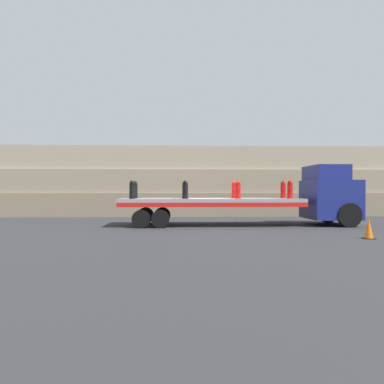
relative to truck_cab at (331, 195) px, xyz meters
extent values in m
plane|color=#2D2D30|center=(-5.84, 0.00, -1.45)|extent=(120.00, 120.00, 0.00)
cube|color=#84755B|center=(-5.84, 6.90, -0.71)|extent=(60.00, 3.00, 1.49)
cube|color=gray|center=(-5.84, 7.05, 0.78)|extent=(60.00, 3.00, 1.49)
cube|color=tan|center=(-5.84, 7.20, 2.27)|extent=(60.00, 3.00, 1.49)
cube|color=navy|center=(-0.06, 0.00, -0.23)|extent=(2.21, 2.54, 1.85)
cube|color=navy|center=(-0.28, 0.00, 1.05)|extent=(1.54, 2.34, 0.71)
cube|color=black|center=(0.55, 0.00, 0.14)|extent=(0.88, 2.24, 1.03)
cylinder|color=black|center=(0.33, -1.21, -0.90)|extent=(1.10, 0.28, 1.10)
cylinder|color=black|center=(0.33, 1.21, -0.90)|extent=(1.10, 0.28, 1.10)
cube|color=gray|center=(-5.84, 0.00, -0.25)|extent=(8.51, 2.57, 0.16)
cube|color=red|center=(-5.84, -1.25, -0.43)|extent=(8.51, 0.08, 0.20)
cube|color=red|center=(-5.84, 1.25, -0.43)|extent=(8.51, 0.08, 0.20)
cylinder|color=black|center=(-8.18, -1.18, -1.05)|extent=(0.81, 0.30, 0.81)
cylinder|color=black|center=(-8.18, 1.18, -1.05)|extent=(0.81, 0.30, 0.81)
cylinder|color=black|center=(-9.03, -1.18, -1.05)|extent=(0.81, 0.30, 0.81)
cylinder|color=black|center=(-9.03, 1.18, -1.05)|extent=(0.81, 0.30, 0.81)
cylinder|color=black|center=(-9.49, -0.57, -0.15)|extent=(0.31, 0.31, 0.03)
cylinder|color=black|center=(-9.49, -0.57, 0.16)|extent=(0.25, 0.25, 0.66)
sphere|color=black|center=(-9.49, -0.57, 0.54)|extent=(0.24, 0.24, 0.24)
cylinder|color=black|center=(-9.49, -0.75, 0.24)|extent=(0.11, 0.12, 0.11)
cylinder|color=black|center=(-9.49, -0.38, 0.24)|extent=(0.11, 0.12, 0.11)
cylinder|color=black|center=(-9.49, 0.57, -0.15)|extent=(0.31, 0.31, 0.03)
cylinder|color=black|center=(-9.49, 0.57, 0.16)|extent=(0.25, 0.25, 0.66)
sphere|color=black|center=(-9.49, 0.57, 0.54)|extent=(0.24, 0.24, 0.24)
cylinder|color=black|center=(-9.49, 0.38, 0.24)|extent=(0.11, 0.12, 0.11)
cylinder|color=black|center=(-9.49, 0.75, 0.24)|extent=(0.11, 0.12, 0.11)
cylinder|color=black|center=(-7.06, -0.57, -0.15)|extent=(0.31, 0.31, 0.03)
cylinder|color=black|center=(-7.06, -0.57, 0.16)|extent=(0.25, 0.25, 0.66)
sphere|color=black|center=(-7.06, -0.57, 0.54)|extent=(0.24, 0.24, 0.24)
cylinder|color=black|center=(-7.06, -0.75, 0.24)|extent=(0.11, 0.12, 0.11)
cylinder|color=black|center=(-7.06, -0.38, 0.24)|extent=(0.11, 0.12, 0.11)
cylinder|color=black|center=(-7.06, 0.57, -0.15)|extent=(0.31, 0.31, 0.03)
cylinder|color=black|center=(-7.06, 0.57, 0.16)|extent=(0.25, 0.25, 0.66)
sphere|color=black|center=(-7.06, 0.57, 0.54)|extent=(0.24, 0.24, 0.24)
cylinder|color=black|center=(-7.06, 0.38, 0.24)|extent=(0.11, 0.12, 0.11)
cylinder|color=black|center=(-7.06, 0.75, 0.24)|extent=(0.11, 0.12, 0.11)
cylinder|color=red|center=(-4.62, -0.57, -0.15)|extent=(0.31, 0.31, 0.03)
cylinder|color=red|center=(-4.62, -0.57, 0.16)|extent=(0.25, 0.25, 0.66)
sphere|color=red|center=(-4.62, -0.57, 0.54)|extent=(0.24, 0.24, 0.24)
cylinder|color=red|center=(-4.62, -0.75, 0.24)|extent=(0.11, 0.12, 0.11)
cylinder|color=red|center=(-4.62, -0.38, 0.24)|extent=(0.11, 0.12, 0.11)
cylinder|color=red|center=(-4.62, 0.57, -0.15)|extent=(0.31, 0.31, 0.03)
cylinder|color=red|center=(-4.62, 0.57, 0.16)|extent=(0.25, 0.25, 0.66)
sphere|color=red|center=(-4.62, 0.57, 0.54)|extent=(0.24, 0.24, 0.24)
cylinder|color=red|center=(-4.62, 0.38, 0.24)|extent=(0.11, 0.12, 0.11)
cylinder|color=red|center=(-4.62, 0.75, 0.24)|extent=(0.11, 0.12, 0.11)
cylinder|color=red|center=(-2.19, -0.57, -0.15)|extent=(0.31, 0.31, 0.03)
cylinder|color=red|center=(-2.19, -0.57, 0.16)|extent=(0.25, 0.25, 0.66)
sphere|color=red|center=(-2.19, -0.57, 0.54)|extent=(0.24, 0.24, 0.24)
cylinder|color=red|center=(-2.19, -0.75, 0.24)|extent=(0.11, 0.12, 0.11)
cylinder|color=red|center=(-2.19, -0.38, 0.24)|extent=(0.11, 0.12, 0.11)
cylinder|color=red|center=(-2.19, 0.57, -0.15)|extent=(0.31, 0.31, 0.03)
cylinder|color=red|center=(-2.19, 0.57, 0.16)|extent=(0.25, 0.25, 0.66)
sphere|color=red|center=(-2.19, 0.57, 0.54)|extent=(0.24, 0.24, 0.24)
cylinder|color=red|center=(-2.19, 0.38, 0.24)|extent=(0.11, 0.12, 0.11)
cylinder|color=red|center=(-2.19, 0.75, 0.24)|extent=(0.11, 0.12, 0.11)
cube|color=yellow|center=(-7.06, 0.00, 0.67)|extent=(0.05, 2.77, 0.01)
cube|color=yellow|center=(-2.19, 0.00, 0.67)|extent=(0.05, 2.77, 0.01)
cube|color=black|center=(-0.79, -5.08, -1.44)|extent=(0.37, 0.37, 0.03)
cone|color=orange|center=(-0.79, -5.08, -1.08)|extent=(0.28, 0.28, 0.69)
camera|label=1|loc=(-7.43, -17.76, 0.26)|focal=35.00mm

